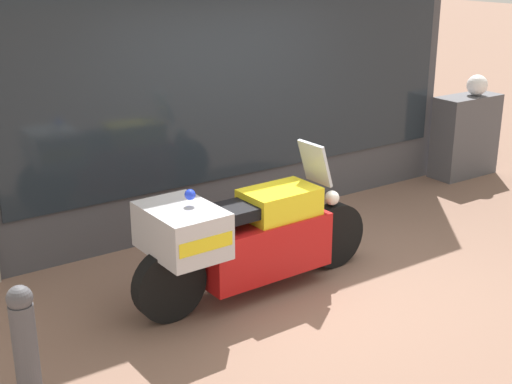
{
  "coord_description": "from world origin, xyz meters",
  "views": [
    {
      "loc": [
        -3.8,
        -4.42,
        2.9
      ],
      "look_at": [
        -0.22,
        0.79,
        0.72
      ],
      "focal_mm": 50.0,
      "sensor_mm": 36.0,
      "label": 1
    }
  ],
  "objects_px": {
    "utility_cabinet": "(465,136)",
    "street_bollard": "(25,342)",
    "paramedic_motorcycle": "(243,237)",
    "white_helmet": "(477,85)"
  },
  "relations": [
    {
      "from": "utility_cabinet",
      "to": "white_helmet",
      "type": "distance_m",
      "value": 0.68
    },
    {
      "from": "utility_cabinet",
      "to": "white_helmet",
      "type": "height_order",
      "value": "white_helmet"
    },
    {
      "from": "white_helmet",
      "to": "street_bollard",
      "type": "relative_size",
      "value": 0.32
    },
    {
      "from": "utility_cabinet",
      "to": "street_bollard",
      "type": "distance_m",
      "value": 6.62
    },
    {
      "from": "paramedic_motorcycle",
      "to": "street_bollard",
      "type": "xyz_separation_m",
      "value": [
        -2.03,
        -0.47,
        -0.11
      ]
    },
    {
      "from": "paramedic_motorcycle",
      "to": "utility_cabinet",
      "type": "distance_m",
      "value": 4.54
    },
    {
      "from": "paramedic_motorcycle",
      "to": "utility_cabinet",
      "type": "bearing_deg",
      "value": 14.62
    },
    {
      "from": "paramedic_motorcycle",
      "to": "white_helmet",
      "type": "relative_size",
      "value": 8.93
    },
    {
      "from": "utility_cabinet",
      "to": "street_bollard",
      "type": "height_order",
      "value": "utility_cabinet"
    },
    {
      "from": "utility_cabinet",
      "to": "street_bollard",
      "type": "xyz_separation_m",
      "value": [
        -6.39,
        -1.74,
        -0.09
      ]
    }
  ]
}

